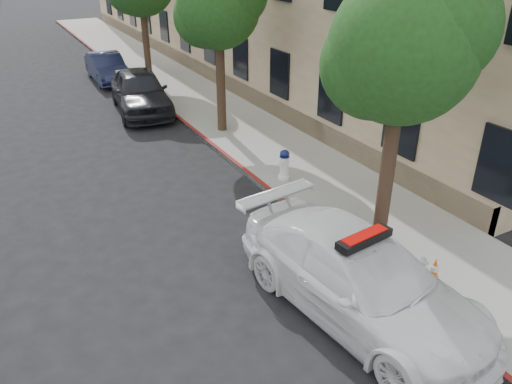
{
  "coord_description": "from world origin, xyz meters",
  "views": [
    {
      "loc": [
        -3.89,
        -8.82,
        6.06
      ],
      "look_at": [
        0.85,
        -0.16,
        1.0
      ],
      "focal_mm": 35.0,
      "sensor_mm": 36.0,
      "label": 1
    }
  ],
  "objects_px": {
    "parked_car_far": "(107,68)",
    "fire_hydrant": "(284,165)",
    "parked_car_mid": "(140,91)",
    "police_car": "(360,278)",
    "traffic_cone": "(434,274)"
  },
  "relations": [
    {
      "from": "parked_car_far",
      "to": "fire_hydrant",
      "type": "height_order",
      "value": "parked_car_far"
    },
    {
      "from": "parked_car_mid",
      "to": "fire_hydrant",
      "type": "relative_size",
      "value": 5.69
    },
    {
      "from": "police_car",
      "to": "parked_car_far",
      "type": "height_order",
      "value": "police_car"
    },
    {
      "from": "parked_car_far",
      "to": "parked_car_mid",
      "type": "bearing_deg",
      "value": -88.93
    },
    {
      "from": "parked_car_mid",
      "to": "police_car",
      "type": "bearing_deg",
      "value": -82.64
    },
    {
      "from": "parked_car_mid",
      "to": "fire_hydrant",
      "type": "distance_m",
      "value": 8.2
    },
    {
      "from": "traffic_cone",
      "to": "police_car",
      "type": "bearing_deg",
      "value": 168.37
    },
    {
      "from": "parked_car_mid",
      "to": "parked_car_far",
      "type": "xyz_separation_m",
      "value": [
        0.0,
        5.21,
        -0.17
      ]
    },
    {
      "from": "police_car",
      "to": "parked_car_mid",
      "type": "distance_m",
      "value": 13.19
    },
    {
      "from": "parked_car_mid",
      "to": "traffic_cone",
      "type": "xyz_separation_m",
      "value": [
        1.41,
        -13.51,
        -0.31
      ]
    },
    {
      "from": "parked_car_mid",
      "to": "fire_hydrant",
      "type": "height_order",
      "value": "parked_car_mid"
    },
    {
      "from": "fire_hydrant",
      "to": "traffic_cone",
      "type": "distance_m",
      "value": 5.46
    },
    {
      "from": "parked_car_mid",
      "to": "parked_car_far",
      "type": "distance_m",
      "value": 5.21
    },
    {
      "from": "parked_car_mid",
      "to": "parked_car_far",
      "type": "bearing_deg",
      "value": 97.79
    },
    {
      "from": "police_car",
      "to": "traffic_cone",
      "type": "relative_size",
      "value": 7.66
    }
  ]
}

